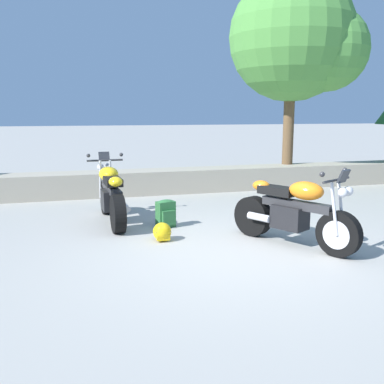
# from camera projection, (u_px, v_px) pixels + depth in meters

# --- Properties ---
(ground_plane) EXTENTS (120.00, 120.00, 0.00)m
(ground_plane) POSITION_uv_depth(u_px,v_px,m) (233.00, 252.00, 6.12)
(ground_plane) COLOR #A3A099
(stone_wall) EXTENTS (36.00, 0.80, 0.55)m
(stone_wall) POSITION_uv_depth(u_px,v_px,m) (162.00, 181.00, 10.62)
(stone_wall) COLOR #A89E89
(stone_wall) RESTS_ON ground
(motorcycle_yellow_near_left) EXTENTS (0.67, 2.07, 1.18)m
(motorcycle_yellow_near_left) POSITION_uv_depth(u_px,v_px,m) (111.00, 195.00, 7.72)
(motorcycle_yellow_near_left) COLOR black
(motorcycle_yellow_near_left) RESTS_ON ground
(motorcycle_orange_centre) EXTENTS (1.17, 1.89, 1.18)m
(motorcycle_orange_centre) POSITION_uv_depth(u_px,v_px,m) (294.00, 213.00, 6.35)
(motorcycle_orange_centre) COLOR black
(motorcycle_orange_centre) RESTS_ON ground
(rider_backpack) EXTENTS (0.34, 0.31, 0.47)m
(rider_backpack) POSITION_uv_depth(u_px,v_px,m) (166.00, 213.00, 7.42)
(rider_backpack) COLOR #2D6B38
(rider_backpack) RESTS_ON ground
(rider_helmet) EXTENTS (0.28, 0.28, 0.28)m
(rider_helmet) POSITION_uv_depth(u_px,v_px,m) (162.00, 232.00, 6.63)
(rider_helmet) COLOR yellow
(rider_helmet) RESTS_ON ground
(leafy_tree_mid_left) EXTENTS (3.35, 3.19, 4.81)m
(leafy_tree_mid_left) POSITION_uv_depth(u_px,v_px,m) (299.00, 41.00, 11.14)
(leafy_tree_mid_left) COLOR brown
(leafy_tree_mid_left) RESTS_ON stone_wall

